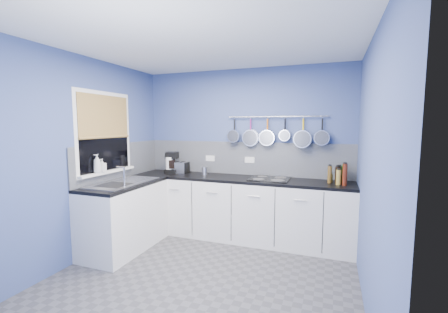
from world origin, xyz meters
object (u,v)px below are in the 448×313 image
Objects in this scene: paper_towel at (169,165)px; canister at (204,171)px; soap_bottle_a at (97,164)px; coffee_maker at (171,162)px; hob at (270,179)px; soap_bottle_b at (102,165)px; toaster at (180,167)px.

canister is at bearing 2.62° from paper_towel.
soap_bottle_a reaches higher than coffee_maker.
paper_towel reaches higher than hob.
hob is (1.99, 1.05, -0.23)m from soap_bottle_b.
toaster is at bearing 172.75° from canister.
toaster is at bearing 64.67° from soap_bottle_b.
coffee_maker is 0.61× the size of hob.
hob is at bearing -0.57° from canister.
coffee_maker reaches higher than hob.
hob is at bearing -11.48° from coffee_maker.
soap_bottle_a is at bearing -90.00° from soap_bottle_b.
coffee_maker is (0.02, 0.04, 0.04)m from paper_towel.
coffee_maker is 1.24× the size of toaster.
soap_bottle_a is 0.72× the size of coffee_maker.
soap_bottle_a reaches higher than canister.
soap_bottle_b is 1.10m from paper_towel.
soap_bottle_a is 1.99× the size of canister.
soap_bottle_a is 1.32m from toaster.
toaster is 0.49× the size of hob.
paper_towel is 0.77× the size of coffee_maker.
toaster is at bearing 66.23° from soap_bottle_a.
soap_bottle_b is 1.45m from canister.
soap_bottle_a is 1.19m from paper_towel.
canister is at bearing -11.95° from coffee_maker.
paper_towel is 0.06m from coffee_maker.
canister is at bearing 179.43° from hob.
soap_bottle_b is 0.68× the size of paper_towel.
canister is at bearing -9.90° from toaster.
toaster is 1.47m from hob.
soap_bottle_a is 1.52m from canister.
soap_bottle_b is at bearing -117.97° from toaster.
coffee_maker is at bearing 69.19° from soap_bottle_b.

